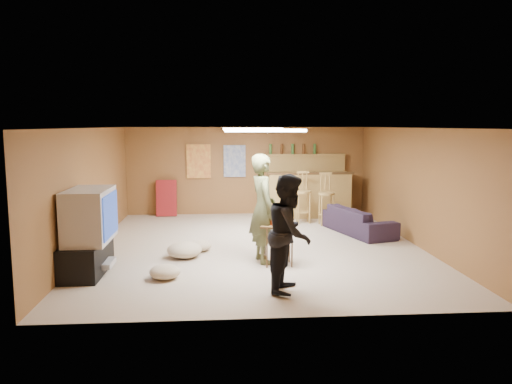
{
  "coord_description": "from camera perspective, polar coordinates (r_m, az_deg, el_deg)",
  "views": [
    {
      "loc": [
        -0.69,
        -9.08,
        2.25
      ],
      "look_at": [
        0.0,
        0.2,
        1.0
      ],
      "focal_mm": 35.0,
      "sensor_mm": 36.0,
      "label": 1
    }
  ],
  "objects": [
    {
      "name": "wall_left",
      "position": [
        9.44,
        -18.39,
        0.26
      ],
      "size": [
        0.02,
        7.0,
        2.2
      ],
      "primitive_type": "cube",
      "color": "brown",
      "rests_on": "ground"
    },
    {
      "name": "cushion_mid",
      "position": [
        9.09,
        -6.44,
        -6.12
      ],
      "size": [
        0.55,
        0.55,
        0.19
      ],
      "primitive_type": "ellipsoid",
      "rotation": [
        0.0,
        0.0,
        0.44
      ],
      "color": "tan",
      "rests_on": "ground"
    },
    {
      "name": "person_olive",
      "position": [
        8.17,
        0.78,
        -1.88
      ],
      "size": [
        0.56,
        0.73,
        1.79
      ],
      "primitive_type": "imported",
      "rotation": [
        0.0,
        0.0,
        1.79
      ],
      "color": "#4F522F",
      "rests_on": "ground"
    },
    {
      "name": "poster_left",
      "position": [
        12.58,
        -6.57,
        3.5
      ],
      "size": [
        0.6,
        0.03,
        0.85
      ],
      "primitive_type": "cube",
      "color": "#BF3F26",
      "rests_on": "wall_back"
    },
    {
      "name": "bar_stool_left",
      "position": [
        11.6,
        5.43,
        -0.88
      ],
      "size": [
        0.38,
        0.38,
        1.07
      ],
      "primitive_type": null,
      "rotation": [
        0.0,
        0.0,
        0.12
      ],
      "color": "olive",
      "rests_on": "ground"
    },
    {
      "name": "ground",
      "position": [
        9.38,
        0.09,
        -6.23
      ],
      "size": [
        7.0,
        7.0,
        0.0
      ],
      "primitive_type": "plane",
      "color": "tan",
      "rests_on": "ground"
    },
    {
      "name": "wall_right",
      "position": [
        9.86,
        17.75,
        0.59
      ],
      "size": [
        0.02,
        7.0,
        2.2
      ],
      "primitive_type": "cube",
      "color": "brown",
      "rests_on": "ground"
    },
    {
      "name": "ceiling_panel_front",
      "position": [
        7.61,
        0.95,
        7.05
      ],
      "size": [
        1.2,
        0.6,
        0.04
      ],
      "primitive_type": "cube",
      "color": "white",
      "rests_on": "ceiling"
    },
    {
      "name": "ceiling_panel_back",
      "position": [
        10.3,
        -0.41,
        7.21
      ],
      "size": [
        1.2,
        0.6,
        0.04
      ],
      "primitive_type": "cube",
      "color": "white",
      "rests_on": "ceiling"
    },
    {
      "name": "dvd_box",
      "position": [
        8.07,
        -17.23,
        -7.79
      ],
      "size": [
        0.35,
        0.5,
        0.08
      ],
      "primitive_type": "cube",
      "color": "#B2B2B7",
      "rests_on": "tv_stand"
    },
    {
      "name": "cushion_far",
      "position": [
        7.57,
        -10.37,
        -8.97
      ],
      "size": [
        0.6,
        0.6,
        0.2
      ],
      "primitive_type": "ellipsoid",
      "rotation": [
        0.0,
        0.0,
        -0.41
      ],
      "color": "tan",
      "rests_on": "ground"
    },
    {
      "name": "wall_front",
      "position": [
        5.73,
        2.74,
        -3.93
      ],
      "size": [
        6.0,
        0.02,
        2.2
      ],
      "primitive_type": "cube",
      "color": "brown",
      "rests_on": "ground"
    },
    {
      "name": "cup_red_far",
      "position": [
        7.95,
        3.35,
        -3.54
      ],
      "size": [
        0.08,
        0.08,
        0.11
      ],
      "primitive_type": "cylinder",
      "rotation": [
        0.0,
        0.0,
        0.0
      ],
      "color": "#A42D0A",
      "rests_on": "tray_table"
    },
    {
      "name": "person_black",
      "position": [
        6.78,
        3.89,
        -4.7
      ],
      "size": [
        0.82,
        0.93,
        1.6
      ],
      "primitive_type": "imported",
      "rotation": [
        0.0,
        0.0,
        1.26
      ],
      "color": "black",
      "rests_on": "ground"
    },
    {
      "name": "bar_stool_right",
      "position": [
        11.36,
        8.06,
        -1.1
      ],
      "size": [
        0.41,
        0.41,
        1.07
      ],
      "primitive_type": null,
      "rotation": [
        0.0,
        0.0,
        0.23
      ],
      "color": "olive",
      "rests_on": "ground"
    },
    {
      "name": "cushion_near_tv",
      "position": [
        8.66,
        -8.18,
        -6.56
      ],
      "size": [
        0.72,
        0.72,
        0.27
      ],
      "primitive_type": "ellipsoid",
      "rotation": [
        0.0,
        0.0,
        -0.24
      ],
      "color": "tan",
      "rests_on": "ground"
    },
    {
      "name": "poster_right",
      "position": [
        12.57,
        -2.47,
        3.55
      ],
      "size": [
        0.55,
        0.03,
        0.8
      ],
      "primitive_type": "cube",
      "color": "#334C99",
      "rests_on": "wall_back"
    },
    {
      "name": "cup_blue",
      "position": [
        8.12,
        3.29,
        -3.26
      ],
      "size": [
        0.11,
        0.11,
        0.12
      ],
      "primitive_type": "cylinder",
      "rotation": [
        0.0,
        0.0,
        0.24
      ],
      "color": "navy",
      "rests_on": "tray_table"
    },
    {
      "name": "bar_counter",
      "position": [
        12.34,
        6.01,
        -0.3
      ],
      "size": [
        2.0,
        0.6,
        1.1
      ],
      "primitive_type": "cube",
      "color": "olive",
      "rests_on": "ground"
    },
    {
      "name": "bottle_row",
      "position": [
        12.61,
        4.21,
        4.93
      ],
      "size": [
        1.2,
        0.08,
        0.26
      ],
      "primitive_type": null,
      "color": "#3F7233",
      "rests_on": "bar_shelf"
    },
    {
      "name": "tray_table",
      "position": [
        8.09,
        2.58,
        -6.1
      ],
      "size": [
        0.62,
        0.56,
        0.66
      ],
      "primitive_type": "cube",
      "rotation": [
        0.0,
        0.0,
        -0.38
      ],
      "color": "#402A14",
      "rests_on": "ground"
    },
    {
      "name": "ceiling",
      "position": [
        9.1,
        0.09,
        7.34
      ],
      "size": [
        6.0,
        7.0,
        0.02
      ],
      "primitive_type": "cube",
      "color": "silver",
      "rests_on": "ground"
    },
    {
      "name": "bar_backing",
      "position": [
        12.73,
        5.68,
        2.89
      ],
      "size": [
        2.0,
        0.14,
        0.6
      ],
      "primitive_type": "cube",
      "color": "olive",
      "rests_on": "bar_counter"
    },
    {
      "name": "tv_body",
      "position": [
        7.94,
        -18.5,
        -2.54
      ],
      "size": [
        0.6,
        1.1,
        0.8
      ],
      "primitive_type": "cube",
      "color": "#B2B2B7",
      "rests_on": "tv_stand"
    },
    {
      "name": "sofa",
      "position": [
        10.65,
        11.65,
        -3.21
      ],
      "size": [
        1.22,
        1.99,
        0.54
      ],
      "primitive_type": "imported",
      "rotation": [
        0.0,
        0.0,
        1.85
      ],
      "color": "black",
      "rests_on": "ground"
    },
    {
      "name": "cup_red_near",
      "position": [
        8.04,
        1.87,
        -3.39
      ],
      "size": [
        0.09,
        0.09,
        0.11
      ],
      "primitive_type": "cylinder",
      "rotation": [
        0.0,
        0.0,
        0.09
      ],
      "color": "#A42D0A",
      "rests_on": "tray_table"
    },
    {
      "name": "bar_shelf",
      "position": [
        12.69,
        5.71,
        4.23
      ],
      "size": [
        2.0,
        0.18,
        0.05
      ],
      "primitive_type": "cube",
      "color": "olive",
      "rests_on": "bar_backing"
    },
    {
      "name": "tv_screen",
      "position": [
        7.87,
        -16.31,
        -2.54
      ],
      "size": [
        0.02,
        0.95,
        0.65
      ],
      "primitive_type": "cube",
      "color": "navy",
      "rests_on": "tv_body"
    },
    {
      "name": "wall_back",
      "position": [
        12.65,
        -1.11,
        2.44
      ],
      "size": [
        6.0,
        0.02,
        2.2
      ],
      "primitive_type": "cube",
      "color": "brown",
      "rests_on": "ground"
    },
    {
      "name": "bar_lip",
      "position": [
        12.03,
        6.26,
        2.13
      ],
      "size": [
        2.1,
        0.12,
        0.05
      ],
      "primitive_type": "cube",
      "color": "#402A14",
      "rests_on": "bar_counter"
    },
    {
      "name": "tv_stand",
      "position": [
        8.1,
        -18.79,
        -7.07
      ],
      "size": [
        0.55,
        1.3,
        0.5
      ],
      "primitive_type": "cube",
      "color": "black",
      "rests_on": "ground"
    },
    {
      "name": "folding_chair_stack",
      "position": [
        12.57,
        -10.19,
        -0.69
      ],
      "size": [
        0.5,
        0.26,
        0.91
      ],
      "primitive_type": "cube",
      "rotation": [
        -0.14,
        0.0,
        0.0
      ],
      "color": "maroon",
      "rests_on": "ground"
    }
  ]
}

